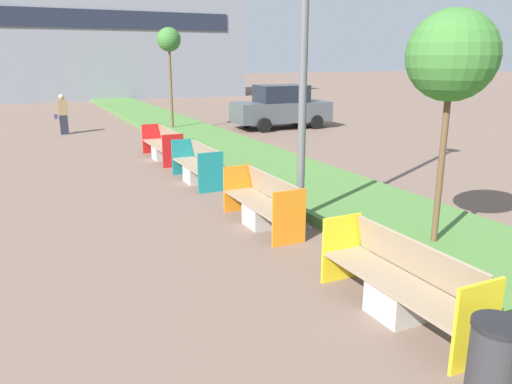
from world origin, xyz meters
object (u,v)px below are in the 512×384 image
Objects in this scene: litter_bin at (494,367)px; sapling_tree_near at (452,57)px; bench_teal_frame at (198,168)px; bench_red_frame at (163,147)px; bench_yellow_frame at (400,287)px; sapling_tree_far at (169,41)px; parked_car_distant at (281,107)px; bench_orange_frame at (263,207)px; pedestrian_walking at (63,114)px.

sapling_tree_near is (2.35, 3.06, 2.60)m from litter_bin.
bench_teal_frame and bench_red_frame have the same top height.
bench_red_frame is at bearing 101.82° from sapling_tree_near.
bench_yellow_frame is 1.73m from litter_bin.
sapling_tree_far is (2.35, 17.82, 3.19)m from litter_bin.
sapling_tree_near reaches higher than parked_car_distant.
litter_bin is (-0.43, -12.24, 0.06)m from bench_red_frame.
bench_yellow_frame is 1.09× the size of bench_orange_frame.
litter_bin is at bearing -91.99° from bench_red_frame.
bench_red_frame is 0.57× the size of parked_car_distant.
parked_car_distant is (4.60, -1.01, -2.72)m from sapling_tree_far.
bench_orange_frame is 0.50× the size of parked_car_distant.
sapling_tree_near reaches higher than litter_bin.
bench_red_frame is at bearing -71.52° from pedestrian_walking.
pedestrian_walking is at bearing 164.45° from sapling_tree_far.
pedestrian_walking is at bearing 95.50° from litter_bin.
sapling_tree_near is 14.66m from parked_car_distant.
bench_orange_frame is at bearing 85.51° from litter_bin.
sapling_tree_near is (1.93, -6.00, 2.67)m from bench_teal_frame.
sapling_tree_near is at bearing 52.46° from litter_bin.
bench_red_frame is 2.81× the size of litter_bin.
bench_red_frame is at bearing -141.64° from parked_car_distant.
parked_car_distant is at bearing 60.29° from bench_orange_frame.
parked_car_distant is (6.53, 11.44, 0.54)m from bench_orange_frame.
pedestrian_walking is at bearing 108.48° from bench_red_frame.
pedestrian_walking is (-1.83, 18.98, 0.37)m from litter_bin.
pedestrian_walking is (-2.25, 13.60, 0.44)m from bench_orange_frame.
bench_teal_frame is (-0.00, 7.38, -0.01)m from bench_yellow_frame.
bench_yellow_frame is at bearing -90.01° from bench_red_frame.
bench_yellow_frame is 10.57m from bench_red_frame.
sapling_tree_near is at bearing -78.18° from bench_red_frame.
bench_yellow_frame is 0.63× the size of sapling_tree_near.
bench_red_frame is at bearing 89.93° from bench_teal_frame.
sapling_tree_near is (1.93, -2.32, 2.67)m from bench_orange_frame.
litter_bin is 0.21× the size of sapling_tree_far.
bench_teal_frame is 2.41× the size of litter_bin.
pedestrian_walking is at bearing 169.46° from parked_car_distant.
bench_teal_frame is 9.55m from sapling_tree_far.
parked_car_distant reaches higher than pedestrian_walking.
bench_teal_frame is at bearing 90.01° from bench_orange_frame.
sapling_tree_near is at bearing -75.31° from pedestrian_walking.
pedestrian_walking is (-4.18, 15.93, -2.24)m from sapling_tree_near.
litter_bin is 0.24× the size of sapling_tree_near.
bench_yellow_frame is 16.58m from sapling_tree_far.
bench_orange_frame is 0.52× the size of sapling_tree_far.
sapling_tree_far reaches higher than parked_car_distant.
bench_yellow_frame is 3.57m from sapling_tree_near.
bench_yellow_frame and bench_orange_frame have the same top height.
bench_red_frame is at bearing 88.01° from litter_bin.
bench_orange_frame is at bearing -80.61° from pedestrian_walking.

